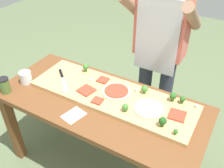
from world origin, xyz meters
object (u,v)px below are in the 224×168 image
broccoli_floret_back_right (163,121)px  broccoli_floret_center_left (176,131)px  cheese_crumble_d (91,80)px  pizza_slice_far_left (97,101)px  broccoli_floret_back_mid (173,96)px  chefs_knife (62,77)px  pizza_slice_far_right (86,90)px  cheese_crumble_c (197,106)px  pizza_whole_cheese_artichoke (149,108)px  broccoli_floret_front_right (125,107)px  broccoli_floret_front_mid (145,89)px  pizza_slice_near_left (103,80)px  pizza_whole_tomato_red (116,91)px  cheese_crumble_e (136,90)px  sauce_jar (5,85)px  flour_cup (26,78)px  cheese_crumble_f (127,83)px  cook_center (160,43)px  recipe_note (74,115)px  cheese_crumble_a (68,63)px  broccoli_floret_center_right (86,67)px  pizza_slice_center (177,115)px  cheese_crumble_b (63,91)px  broccoli_floret_front_left (182,99)px

broccoli_floret_back_right → broccoli_floret_center_left: broccoli_floret_back_right is taller
broccoli_floret_back_right → cheese_crumble_d: size_ratio=3.49×
pizza_slice_far_left → broccoli_floret_back_mid: bearing=30.5°
chefs_knife → pizza_slice_far_right: (0.26, -0.05, 0.00)m
pizza_slice_far_left → cheese_crumble_c: (0.62, 0.28, 0.00)m
pizza_whole_cheese_artichoke → pizza_slice_far_left: size_ratio=2.81×
chefs_knife → broccoli_floret_front_right: broccoli_floret_front_right is taller
broccoli_floret_back_mid → cheese_crumble_c: broccoli_floret_back_mid is taller
broccoli_floret_center_left → broccoli_floret_front_mid: bearing=139.9°
pizza_slice_near_left → broccoli_floret_back_right: 0.62m
pizza_whole_tomato_red → cheese_crumble_e: bearing=33.2°
sauce_jar → flour_cup: bearing=75.8°
pizza_slice_near_left → cheese_crumble_f: bearing=18.0°
cheese_crumble_d → cook_center: size_ratio=0.01×
cheese_crumble_e → sauce_jar: size_ratio=0.17×
pizza_whole_tomato_red → cheese_crumble_d: cheese_crumble_d is taller
cheese_crumble_e → recipe_note: 0.49m
broccoli_floret_back_right → cheese_crumble_c: bearing=63.6°
broccoli_floret_front_right → recipe_note: bearing=-148.0°
cook_center → broccoli_floret_front_mid: bearing=-81.8°
broccoli_floret_front_right → cheese_crumble_a: 0.76m
pizza_whole_cheese_artichoke → broccoli_floret_center_right: bearing=165.1°
flour_cup → cheese_crumble_f: bearing=26.0°
pizza_slice_center → cheese_crumble_b: bearing=-168.0°
broccoli_floret_center_right → flour_cup: (-0.35, -0.33, -0.03)m
broccoli_floret_front_left → cheese_crumble_a: broccoli_floret_front_left is taller
broccoli_floret_front_left → cheese_crumble_e: broccoli_floret_front_left is taller
pizza_slice_near_left → cheese_crumble_b: size_ratio=4.31×
cheese_crumble_c → cheese_crumble_d: 0.80m
broccoli_floret_front_mid → broccoli_floret_center_right: 0.53m
broccoli_floret_front_right → flour_cup: (-0.85, -0.06, -0.02)m
pizza_whole_tomato_red → flour_cup: 0.73m
sauce_jar → broccoli_floret_center_right: bearing=51.8°
pizza_whole_tomato_red → broccoli_floret_front_left: size_ratio=3.77×
pizza_whole_cheese_artichoke → cheese_crumble_f: bearing=144.4°
pizza_slice_far_right → broccoli_floret_center_right: (-0.15, 0.21, 0.04)m
pizza_slice_far_left → broccoli_floret_front_left: broccoli_floret_front_left is taller
pizza_slice_far_left → cheese_crumble_d: (-0.17, 0.18, 0.00)m
broccoli_floret_center_right → cheese_crumble_a: (-0.21, 0.02, -0.04)m
broccoli_floret_center_left → cheese_crumble_b: bearing=-179.3°
broccoli_floret_back_mid → cheese_crumble_c: (0.17, 0.02, -0.03)m
broccoli_floret_center_left → recipe_note: (-0.66, -0.15, -0.05)m
chefs_knife → cheese_crumble_c: 1.04m
pizza_slice_near_left → cheese_crumble_d: cheese_crumble_d is taller
cheese_crumble_c → flour_cup: 1.30m
broccoli_floret_center_right → cook_center: (0.48, 0.38, 0.17)m
pizza_slice_center → cheese_crumble_f: size_ratio=7.93×
broccoli_floret_back_mid → cheese_crumble_b: bearing=-157.4°
pizza_slice_center → cheese_crumble_b: 0.83m
broccoli_floret_front_left → broccoli_floret_back_mid: (-0.07, -0.01, 0.01)m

